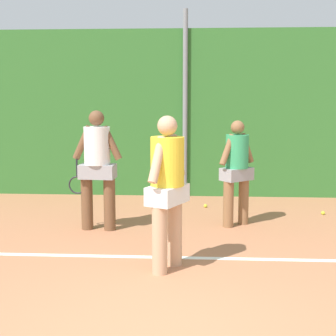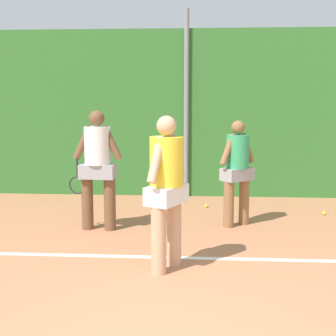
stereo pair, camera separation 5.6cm
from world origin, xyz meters
TOP-DOWN VIEW (x-y plane):
  - ground_plane at (0.00, 1.92)m, footprint 30.27×30.27m
  - hedge_fence_backdrop at (0.00, 6.52)m, footprint 19.68×0.25m
  - fence_post_center at (0.00, 6.34)m, footprint 0.10×0.10m
  - court_baseline_paint at (0.00, 2.41)m, footprint 14.38×0.10m
  - player_foreground_near at (-0.09, 1.99)m, footprint 0.53×0.71m
  - player_midcourt at (-1.28, 3.70)m, footprint 0.85×0.40m
  - player_backcourt_far at (0.89, 4.08)m, footprint 0.59×0.54m
  - tennis_ball_1 at (0.42, 5.34)m, footprint 0.07×0.07m
  - tennis_ball_3 at (2.49, 4.90)m, footprint 0.07×0.07m

SIDE VIEW (x-z plane):
  - ground_plane at x=0.00m, z-range 0.00..0.00m
  - court_baseline_paint at x=0.00m, z-range 0.00..0.01m
  - tennis_ball_1 at x=0.42m, z-range 0.00..0.07m
  - tennis_ball_3 at x=2.49m, z-range 0.00..0.07m
  - player_backcourt_far at x=0.89m, z-range 0.11..1.81m
  - player_foreground_near at x=-0.09m, z-range 0.12..1.98m
  - player_midcourt at x=-1.28m, z-range 0.11..1.98m
  - hedge_fence_backdrop at x=0.00m, z-range 0.00..3.43m
  - fence_post_center at x=0.00m, z-range 0.00..3.80m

